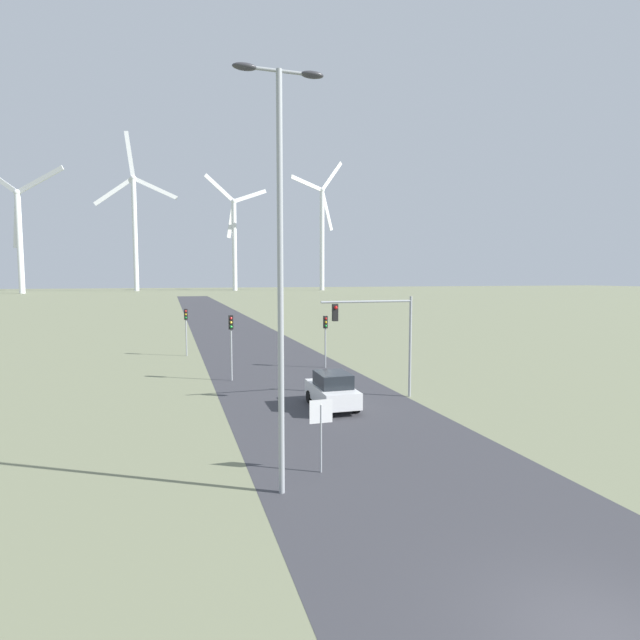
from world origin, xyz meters
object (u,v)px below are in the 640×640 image
(streetlamp, at_px, (280,244))
(wind_turbine_left, at_px, (135,222))
(traffic_light_post_near_right, at_px, (325,330))
(traffic_light_mast_overhead, at_px, (379,325))
(traffic_light_post_mid_left, at_px, (186,322))
(wind_turbine_center, at_px, (234,236))
(traffic_light_post_near_left, at_px, (231,333))
(car_approaching, at_px, (332,390))
(wind_turbine_far_left, at_px, (19,229))
(wind_turbine_right, at_px, (322,229))
(stop_sign_near, at_px, (321,422))

(streetlamp, xyz_separation_m, wind_turbine_left, (-17.54, 231.03, 23.75))
(wind_turbine_left, bearing_deg, traffic_light_post_near_right, -83.20)
(traffic_light_mast_overhead, bearing_deg, traffic_light_post_mid_left, 117.39)
(wind_turbine_center, bearing_deg, traffic_light_post_near_left, -97.24)
(streetlamp, bearing_deg, traffic_light_post_near_left, 88.24)
(streetlamp, bearing_deg, car_approaching, 62.98)
(wind_turbine_far_left, distance_m, wind_turbine_left, 47.52)
(traffic_light_post_near_left, xyz_separation_m, traffic_light_post_mid_left, (-2.42, 11.14, -0.17))
(wind_turbine_far_left, bearing_deg, streetlamp, -74.23)
(traffic_light_mast_overhead, bearing_deg, wind_turbine_left, 96.49)
(wind_turbine_far_left, bearing_deg, wind_turbine_right, 3.95)
(car_approaching, bearing_deg, traffic_light_post_near_right, 74.29)
(car_approaching, bearing_deg, wind_turbine_far_left, 107.65)
(wind_turbine_far_left, bearing_deg, traffic_light_post_near_right, -70.58)
(traffic_light_post_mid_left, xyz_separation_m, wind_turbine_right, (69.82, 188.76, 26.49))
(streetlamp, distance_m, car_approaching, 12.15)
(stop_sign_near, relative_size, wind_turbine_far_left, 0.05)
(streetlamp, bearing_deg, traffic_light_post_mid_left, 93.82)
(wind_turbine_far_left, bearing_deg, wind_turbine_left, 28.74)
(traffic_light_post_near_right, bearing_deg, traffic_light_post_near_left, -160.14)
(traffic_light_post_near_left, bearing_deg, wind_turbine_right, 71.37)
(traffic_light_post_near_right, xyz_separation_m, traffic_light_mast_overhead, (-0.05, -9.73, 1.26))
(wind_turbine_center, distance_m, wind_turbine_right, 41.92)
(traffic_light_post_mid_left, height_order, wind_turbine_far_left, wind_turbine_far_left)
(stop_sign_near, height_order, wind_turbine_left, wind_turbine_left)
(stop_sign_near, relative_size, wind_turbine_right, 0.04)
(traffic_light_mast_overhead, height_order, car_approaching, traffic_light_mast_overhead)
(traffic_light_post_near_left, height_order, wind_turbine_right, wind_turbine_right)
(streetlamp, bearing_deg, wind_turbine_far_left, 105.77)
(streetlamp, relative_size, wind_turbine_center, 0.24)
(traffic_light_post_near_right, relative_size, car_approaching, 0.92)
(traffic_light_post_mid_left, bearing_deg, stop_sign_near, -82.63)
(stop_sign_near, bearing_deg, car_approaching, 69.17)
(stop_sign_near, bearing_deg, wind_turbine_far_left, 106.27)
(traffic_light_mast_overhead, distance_m, wind_turbine_right, 217.15)
(wind_turbine_center, bearing_deg, wind_turbine_far_left, -168.71)
(car_approaching, bearing_deg, stop_sign_near, -110.83)
(traffic_light_post_mid_left, bearing_deg, wind_turbine_right, 69.70)
(wind_turbine_right, bearing_deg, wind_turbine_center, 168.41)
(wind_turbine_far_left, xyz_separation_m, wind_turbine_center, (85.84, 17.14, 0.84))
(stop_sign_near, distance_m, traffic_light_post_near_left, 16.14)
(traffic_light_post_near_right, relative_size, wind_turbine_center, 0.07)
(car_approaching, relative_size, wind_turbine_right, 0.07)
(traffic_light_post_near_left, distance_m, wind_turbine_center, 211.20)
(traffic_light_post_near_right, xyz_separation_m, wind_turbine_right, (60.29, 197.33, 26.60))
(traffic_light_post_near_right, relative_size, traffic_light_post_mid_left, 0.96)
(wind_turbine_left, xyz_separation_m, wind_turbine_right, (85.47, -13.90, -1.97))
(traffic_light_post_near_left, xyz_separation_m, wind_turbine_center, (26.47, 208.29, 22.85))
(stop_sign_near, distance_m, traffic_light_post_near_right, 19.59)
(stop_sign_near, distance_m, wind_turbine_center, 227.06)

